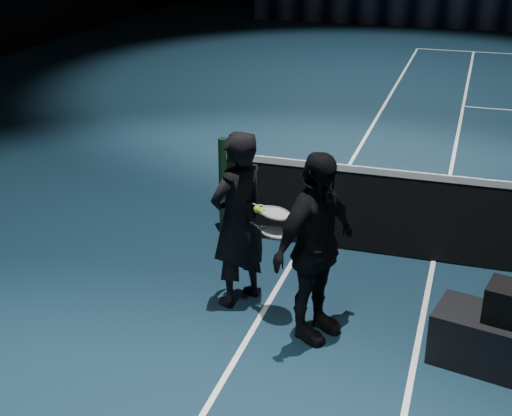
# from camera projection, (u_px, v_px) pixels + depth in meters

# --- Properties ---
(net_post_left) EXTENTS (0.10, 0.10, 1.10)m
(net_post_left) POSITION_uv_depth(u_px,v_px,m) (224.00, 187.00, 7.75)
(net_post_left) COLOR black
(net_post_left) RESTS_ON floor
(player_a) EXTENTS (0.63, 0.71, 1.63)m
(player_a) POSITION_uv_depth(u_px,v_px,m) (238.00, 220.00, 6.29)
(player_a) COLOR black
(player_a) RESTS_ON floor
(player_b) EXTENTS (0.77, 1.03, 1.63)m
(player_b) POSITION_uv_depth(u_px,v_px,m) (315.00, 248.00, 5.78)
(player_b) COLOR black
(player_b) RESTS_ON floor
(racket_lower) EXTENTS (0.71, 0.47, 0.03)m
(racket_lower) POSITION_uv_depth(u_px,v_px,m) (277.00, 232.00, 6.01)
(racket_lower) COLOR black
(racket_lower) RESTS_ON player_a
(racket_upper) EXTENTS (0.71, 0.44, 0.10)m
(racket_upper) POSITION_uv_depth(u_px,v_px,m) (276.00, 213.00, 6.01)
(racket_upper) COLOR black
(racket_upper) RESTS_ON player_b
(tennis_balls) EXTENTS (0.12, 0.10, 0.12)m
(tennis_balls) POSITION_uv_depth(u_px,v_px,m) (260.00, 208.00, 6.07)
(tennis_balls) COLOR #B4DC2E
(tennis_balls) RESTS_ON racket_upper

